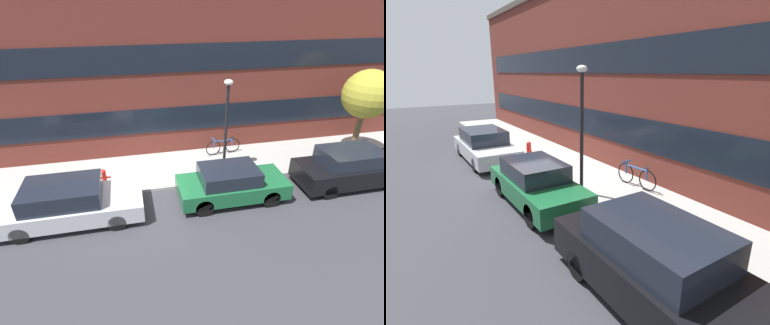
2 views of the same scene
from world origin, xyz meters
TOP-DOWN VIEW (x-y plane):
  - ground_plane at (0.00, 0.00)m, footprint 56.00×56.00m
  - sidewalk_strip at (0.00, 1.46)m, footprint 28.00×2.92m
  - rowhouse_facade at (0.00, 3.36)m, footprint 28.00×1.02m
  - parked_car_silver at (-2.81, -1.05)m, footprint 4.55×1.80m
  - parked_car_green at (2.66, -1.05)m, footprint 3.87×1.62m
  - parked_car_black at (7.47, -1.05)m, footprint 4.28×1.68m
  - fire_hydrant at (-1.82, 0.61)m, footprint 0.51×0.28m
  - bicycle at (3.38, 2.21)m, footprint 1.65×0.44m
  - lamp_post at (2.84, 0.41)m, footprint 0.32×0.32m

SIDE VIEW (x-z plane):
  - ground_plane at x=0.00m, z-range 0.00..0.00m
  - sidewalk_strip at x=0.00m, z-range 0.00..0.11m
  - fire_hydrant at x=-1.82m, z-range 0.11..0.83m
  - bicycle at x=3.38m, z-range 0.10..0.90m
  - parked_car_green at x=2.66m, z-range 0.00..1.30m
  - parked_car_silver at x=-2.81m, z-range -0.01..1.36m
  - parked_car_black at x=7.47m, z-range -0.02..1.47m
  - lamp_post at x=2.84m, z-range 0.62..4.48m
  - rowhouse_facade at x=0.00m, z-range 0.01..7.80m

